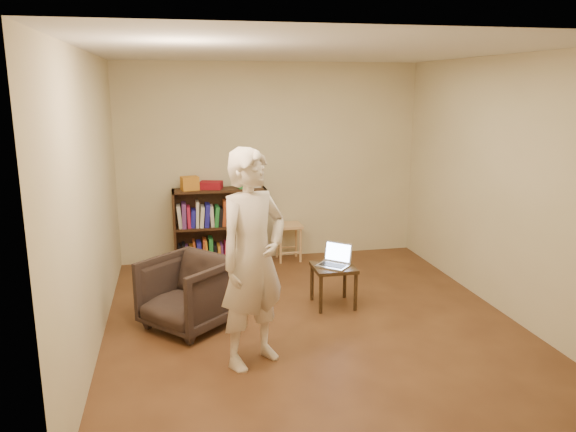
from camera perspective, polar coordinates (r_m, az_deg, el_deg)
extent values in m
plane|color=#462716|center=(5.72, 2.34, -10.60)|extent=(4.50, 4.50, 0.00)
plane|color=silver|center=(5.24, 2.61, 16.41)|extent=(4.50, 4.50, 0.00)
plane|color=beige|center=(7.50, -1.76, 5.46)|extent=(4.00, 0.00, 4.00)
plane|color=beige|center=(5.22, -19.36, 1.34)|extent=(0.00, 4.50, 4.50)
plane|color=beige|center=(6.13, 20.94, 2.87)|extent=(0.00, 4.50, 4.50)
cube|color=black|center=(7.37, -11.45, -1.26)|extent=(0.03, 0.30, 1.00)
cube|color=black|center=(7.47, -2.44, -0.83)|extent=(0.03, 0.30, 1.00)
cube|color=black|center=(7.53, -7.01, -0.79)|extent=(1.20, 0.02, 1.00)
cube|color=black|center=(7.53, -6.81, -4.63)|extent=(1.20, 0.30, 0.03)
cube|color=black|center=(7.40, -6.91, -1.05)|extent=(1.14, 0.30, 0.03)
cube|color=black|center=(7.29, -7.02, 2.65)|extent=(1.20, 0.30, 0.03)
cube|color=orange|center=(7.24, -9.94, 3.29)|extent=(0.24, 0.20, 0.17)
cube|color=maroon|center=(7.30, -7.83, 3.12)|extent=(0.32, 0.27, 0.09)
cube|color=#207934|center=(7.30, -4.52, 3.42)|extent=(0.16, 0.16, 0.15)
cube|color=beige|center=(7.36, -3.20, 3.22)|extent=(0.11, 0.11, 0.07)
cube|color=tan|center=(7.48, 0.05, -0.96)|extent=(0.34, 0.34, 0.04)
cylinder|color=tan|center=(7.39, -0.77, -3.13)|extent=(0.03, 0.03, 0.46)
cylinder|color=tan|center=(7.45, 1.28, -3.01)|extent=(0.03, 0.03, 0.46)
cylinder|color=tan|center=(7.65, -1.16, -2.58)|extent=(0.03, 0.03, 0.46)
cylinder|color=tan|center=(7.70, 0.83, -2.47)|extent=(0.03, 0.03, 0.46)
imported|color=#2D241E|center=(5.55, -10.11, -7.71)|extent=(1.06, 1.06, 0.69)
cube|color=black|center=(5.97, 4.65, -5.24)|extent=(0.43, 0.43, 0.04)
cylinder|color=black|center=(5.83, 3.35, -8.00)|extent=(0.04, 0.04, 0.40)
cylinder|color=black|center=(5.93, 6.87, -7.69)|extent=(0.04, 0.04, 0.40)
cylinder|color=black|center=(6.17, 2.44, -6.78)|extent=(0.04, 0.04, 0.40)
cylinder|color=black|center=(6.26, 5.78, -6.51)|extent=(0.04, 0.04, 0.40)
cube|color=silver|center=(5.93, 4.54, -5.08)|extent=(0.38, 0.37, 0.02)
cube|color=black|center=(5.93, 4.54, -4.98)|extent=(0.28, 0.27, 0.00)
cube|color=silver|center=(6.01, 5.12, -3.68)|extent=(0.27, 0.25, 0.22)
cube|color=#B6CFFF|center=(6.01, 5.12, -3.68)|extent=(0.23, 0.21, 0.18)
imported|color=beige|center=(4.61, -3.60, -4.39)|extent=(0.80, 0.73, 1.83)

